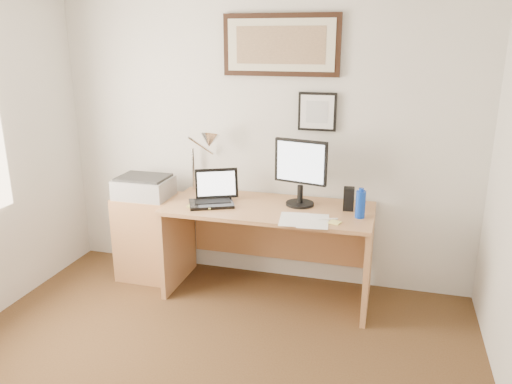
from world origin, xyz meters
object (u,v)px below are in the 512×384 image
(water_bottle, at_px, (360,204))
(desk, at_px, (271,231))
(lcd_monitor, at_px, (301,169))
(laptop, at_px, (213,196))
(book, at_px, (193,202))
(printer, at_px, (144,187))
(side_cabinet, at_px, (150,236))

(water_bottle, relative_size, desk, 0.13)
(lcd_monitor, bearing_deg, laptop, -168.72)
(book, distance_m, laptop, 0.17)
(laptop, distance_m, printer, 0.64)
(lcd_monitor, bearing_deg, printer, -176.94)
(book, distance_m, lcd_monitor, 0.88)
(book, height_order, lcd_monitor, lcd_monitor)
(water_bottle, distance_m, book, 1.30)
(side_cabinet, distance_m, desk, 1.08)
(side_cabinet, xyz_separation_m, book, (0.47, -0.12, 0.40))
(water_bottle, distance_m, lcd_monitor, 0.53)
(water_bottle, height_order, desk, water_bottle)
(laptop, distance_m, lcd_monitor, 0.72)
(water_bottle, xyz_separation_m, printer, (-1.78, 0.09, -0.03))
(book, bearing_deg, side_cabinet, 165.69)
(book, bearing_deg, lcd_monitor, 11.54)
(water_bottle, relative_size, lcd_monitor, 0.39)
(book, xyz_separation_m, lcd_monitor, (0.82, 0.17, 0.28))
(water_bottle, xyz_separation_m, desk, (-0.70, 0.15, -0.34))
(lcd_monitor, height_order, printer, lcd_monitor)
(water_bottle, distance_m, desk, 0.79)
(side_cabinet, distance_m, water_bottle, 1.84)
(water_bottle, bearing_deg, lcd_monitor, 161.41)
(desk, height_order, printer, printer)
(desk, bearing_deg, laptop, -164.77)
(book, relative_size, printer, 0.61)
(book, bearing_deg, printer, 168.43)
(lcd_monitor, bearing_deg, water_bottle, -18.59)
(side_cabinet, height_order, book, book)
(water_bottle, bearing_deg, book, -179.63)
(water_bottle, distance_m, printer, 1.78)
(side_cabinet, bearing_deg, lcd_monitor, 2.11)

